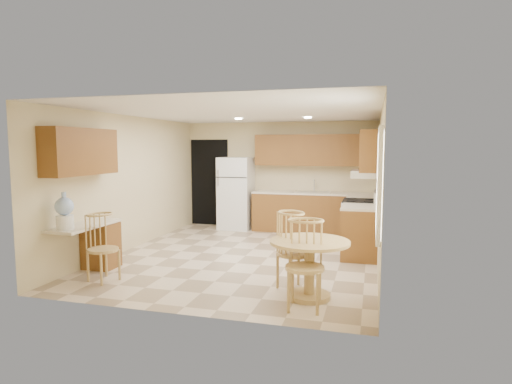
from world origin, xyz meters
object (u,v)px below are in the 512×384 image
(chair_desk, at_px, (99,242))
(stove, at_px, (360,223))
(water_crock, at_px, (65,213))
(refrigerator, at_px, (236,193))
(chair_table_a, at_px, (293,245))
(chair_table_b, at_px, (304,258))
(dining_table, at_px, (309,260))

(chair_desk, bearing_deg, stove, 151.20)
(water_crock, bearing_deg, chair_desk, 14.56)
(refrigerator, height_order, water_crock, refrigerator)
(chair_table_a, distance_m, chair_desk, 2.73)
(chair_table_b, height_order, chair_desk, chair_table_b)
(refrigerator, distance_m, chair_table_a, 4.59)
(chair_table_a, bearing_deg, refrigerator, 166.45)
(chair_table_a, height_order, chair_table_b, chair_table_b)
(refrigerator, height_order, chair_table_b, refrigerator)
(stove, relative_size, water_crock, 2.08)
(chair_table_a, distance_m, water_crock, 3.21)
(refrigerator, bearing_deg, dining_table, -60.87)
(stove, height_order, dining_table, stove)
(chair_table_a, height_order, water_crock, water_crock)
(stove, distance_m, chair_desk, 4.71)
(dining_table, bearing_deg, stove, 80.07)
(chair_table_a, relative_size, water_crock, 2.01)
(refrigerator, distance_m, stove, 3.15)
(refrigerator, distance_m, chair_table_b, 5.26)
(stove, bearing_deg, water_crock, -140.02)
(dining_table, bearing_deg, chair_table_a, 147.84)
(dining_table, relative_size, chair_table_b, 0.96)
(stove, bearing_deg, refrigerator, 157.01)
(water_crock, bearing_deg, chair_table_b, -3.20)
(dining_table, bearing_deg, water_crock, -175.06)
(stove, bearing_deg, chair_table_b, -98.58)
(dining_table, bearing_deg, chair_desk, -176.57)
(chair_desk, bearing_deg, water_crock, -56.65)
(chair_table_a, relative_size, chair_desk, 1.09)
(stove, xyz_separation_m, chair_desk, (-3.47, -3.17, 0.12))
(water_crock, bearing_deg, stove, 39.98)
(stove, distance_m, dining_table, 3.04)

